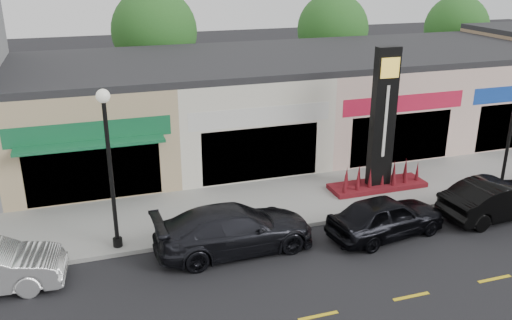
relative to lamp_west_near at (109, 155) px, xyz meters
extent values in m
plane|color=black|center=(8.00, -2.50, -3.48)|extent=(120.00, 120.00, 0.00)
cube|color=gray|center=(8.00, 1.85, -3.40)|extent=(52.00, 4.30, 0.15)
cube|color=gray|center=(8.00, -0.40, -3.40)|extent=(52.00, 0.20, 0.15)
cube|color=tan|center=(-0.50, 9.00, -1.23)|extent=(7.00, 10.00, 4.50)
cube|color=#262628|center=(-0.50, 9.00, 1.17)|extent=(7.00, 10.00, 0.30)
cube|color=black|center=(-0.50, 4.05, -2.08)|extent=(5.25, 0.10, 2.40)
cube|color=#166339|center=(-0.50, 4.05, -0.38)|extent=(6.30, 0.12, 0.80)
cube|color=#166339|center=(-0.50, 3.60, -0.78)|extent=(5.60, 0.90, 0.12)
cube|color=white|center=(6.50, 9.00, -1.23)|extent=(7.00, 10.00, 4.50)
cube|color=#262628|center=(6.50, 9.00, 1.17)|extent=(7.00, 10.00, 0.30)
cube|color=black|center=(6.50, 4.05, -2.08)|extent=(5.25, 0.10, 2.40)
cube|color=silver|center=(6.50, 4.05, -0.38)|extent=(6.30, 0.12, 0.80)
cube|color=beige|center=(13.50, 9.00, -1.23)|extent=(7.00, 10.00, 4.50)
cube|color=#262628|center=(13.50, 9.00, 1.17)|extent=(7.00, 10.00, 0.30)
cube|color=black|center=(13.50, 4.05, -2.08)|extent=(5.25, 0.10, 2.40)
cube|color=red|center=(13.50, 4.05, -0.38)|extent=(6.30, 0.12, 0.80)
cube|color=beige|center=(20.50, 9.00, -1.23)|extent=(7.00, 10.00, 4.50)
cube|color=#262628|center=(20.50, 9.00, 1.17)|extent=(7.00, 10.00, 0.30)
cylinder|color=#382619|center=(4.00, 17.00, -1.90)|extent=(0.36, 0.36, 3.15)
sphere|color=#245B1C|center=(4.00, 17.00, 1.75)|extent=(5.20, 5.20, 5.20)
cylinder|color=#382619|center=(16.00, 17.00, -1.99)|extent=(0.36, 0.36, 2.97)
sphere|color=#245B1C|center=(16.00, 17.00, 1.42)|extent=(4.80, 4.80, 4.80)
cylinder|color=#382619|center=(26.00, 17.00, -2.08)|extent=(0.36, 0.36, 2.80)
sphere|color=#245B1C|center=(26.00, 17.00, 1.16)|extent=(4.60, 4.60, 4.60)
cylinder|color=black|center=(0.00, 0.00, -3.18)|extent=(0.32, 0.32, 0.30)
cylinder|color=black|center=(0.00, 0.00, -0.68)|extent=(0.14, 0.14, 5.00)
sphere|color=silver|center=(0.00, 0.00, 1.92)|extent=(0.44, 0.44, 0.44)
cylinder|color=black|center=(16.00, 0.00, -3.18)|extent=(0.32, 0.32, 0.30)
cylinder|color=black|center=(16.00, 0.00, -0.68)|extent=(0.14, 0.14, 5.00)
cube|color=#5D101A|center=(11.00, 1.70, -3.23)|extent=(4.20, 1.30, 0.20)
cube|color=black|center=(11.00, 1.70, -0.33)|extent=(1.00, 0.40, 6.00)
cube|color=yellow|center=(11.00, 1.48, 1.87)|extent=(0.80, 0.05, 0.80)
cube|color=silver|center=(11.00, 1.48, -0.33)|extent=(0.12, 0.04, 3.00)
imported|color=black|center=(3.80, -1.23, -2.68)|extent=(2.42, 5.55, 1.59)
imported|color=black|center=(9.22, -1.92, -2.73)|extent=(2.43, 4.62, 1.50)
imported|color=black|center=(14.04, -1.95, -2.71)|extent=(2.00, 4.76, 1.53)
camera|label=1|loc=(-0.59, -16.97, 5.90)|focal=38.00mm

